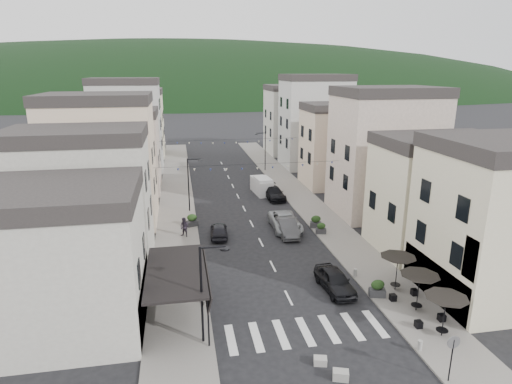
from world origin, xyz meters
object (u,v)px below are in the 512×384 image
parked_car_d (274,193)px  pedestrian_a (171,267)px  parked_car_b (287,227)px  pedestrian_b (184,227)px  parked_car_c (285,222)px  parked_car_a (335,280)px  parked_car_e (219,230)px  delivery_van (262,185)px

parked_car_d → pedestrian_a: bearing=-126.1°
parked_car_b → pedestrian_b: bearing=175.6°
parked_car_b → parked_car_c: parked_car_c is taller
parked_car_d → pedestrian_a: 22.55m
parked_car_d → parked_car_a: bearing=-95.1°
parked_car_b → parked_car_d: bearing=84.7°
parked_car_b → parked_car_d: 11.80m
parked_car_b → parked_car_d: size_ratio=0.93×
parked_car_e → pedestrian_a: (-4.36, -7.84, 0.38)m
parked_car_c → parked_car_d: size_ratio=1.15×
pedestrian_b → delivery_van: bearing=87.9°
parked_car_a → parked_car_d: parked_car_a is taller
pedestrian_b → parked_car_e: bearing=27.4°
parked_car_c → delivery_van: size_ratio=1.23×
parked_car_a → delivery_van: size_ratio=0.96×
parked_car_c → parked_car_d: (1.20, 10.31, -0.07)m
parked_car_c → parked_car_e: 6.65m
parked_car_c → pedestrian_b: 9.78m
parked_car_c → delivery_van: delivery_van is taller
parked_car_a → parked_car_e: size_ratio=1.14×
delivery_van → parked_car_c: bearing=-96.5°
parked_car_e → pedestrian_b: pedestrian_b is taller
parked_car_a → pedestrian_b: 15.76m
parked_car_e → pedestrian_a: pedestrian_a is taller
parked_car_b → pedestrian_a: bearing=-144.5°
parked_car_d → pedestrian_b: size_ratio=2.70×
parked_car_e → pedestrian_b: size_ratio=2.12×
delivery_van → pedestrian_b: bearing=-132.5°
parked_car_a → parked_car_b: 10.98m
parked_car_a → pedestrian_b: (-10.29, 11.94, 0.28)m
parked_car_c → pedestrian_b: pedestrian_b is taller
parked_car_a → delivery_van: 25.24m
pedestrian_a → parked_car_e: bearing=72.2°
parked_car_c → pedestrian_a: (-10.95, -8.68, 0.26)m
parked_car_b → parked_car_d: parked_car_b is taller
parked_car_b → delivery_van: 14.28m
parked_car_d → pedestrian_b: (-10.97, -10.74, 0.32)m
parked_car_b → parked_car_e: 6.45m
parked_car_e → delivery_van: (6.78, 13.71, 0.39)m
pedestrian_a → pedestrian_b: size_ratio=1.01×
parked_car_d → parked_car_c: bearing=-100.1°
parked_car_c → parked_car_d: 10.38m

